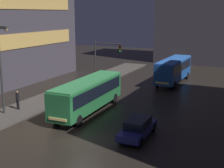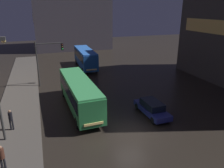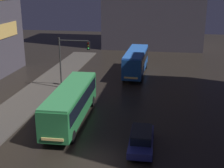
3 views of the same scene
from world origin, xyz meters
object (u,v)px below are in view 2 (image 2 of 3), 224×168
bus_far (85,57)px  pedestrian_mid (2,156)px  traffic_light_main (47,56)px  pedestrian_near (11,119)px  car_taxi (152,108)px  bus_near (79,91)px

bus_far → pedestrian_mid: 25.45m
bus_far → traffic_light_main: traffic_light_main is taller
pedestrian_near → car_taxi: bearing=32.0°
bus_far → car_taxi: (2.27, -19.38, -1.24)m
bus_far → pedestrian_mid: bus_far is taller
bus_far → pedestrian_near: (-10.27, -18.25, -0.78)m
pedestrian_mid → car_taxi: bearing=162.6°
bus_near → pedestrian_mid: bus_near is taller
pedestrian_near → traffic_light_main: (3.73, 10.93, 2.82)m
bus_near → traffic_light_main: size_ratio=1.78×
bus_near → bus_far: 16.24m
bus_near → car_taxi: bus_near is taller
bus_near → car_taxi: size_ratio=2.27×
bus_far → car_taxi: bearing=98.0°
car_taxi → traffic_light_main: bearing=-54.9°
bus_near → pedestrian_near: bearing=20.3°
car_taxi → pedestrian_mid: size_ratio=2.69×
bus_far → pedestrian_mid: size_ratio=5.68×
car_taxi → traffic_light_main: (-8.82, 12.07, 3.28)m
bus_far → traffic_light_main: bearing=49.5°
bus_far → pedestrian_mid: bearing=67.2°
pedestrian_near → pedestrian_mid: 4.97m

